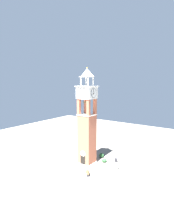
% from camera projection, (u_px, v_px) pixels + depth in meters
% --- Properties ---
extents(ground, '(80.00, 80.00, 0.00)m').
position_uv_depth(ground, '(87.00, 163.00, 35.48)').
color(ground, gray).
extents(clock_tower, '(3.35, 3.35, 18.89)m').
position_uv_depth(clock_tower, '(87.00, 126.00, 34.26)').
color(clock_tower, '#AD5B42').
rests_on(clock_tower, ground).
extents(park_bench, '(1.43, 1.46, 0.95)m').
position_uv_depth(park_bench, '(88.00, 172.00, 30.95)').
color(park_bench, brown).
rests_on(park_bench, ground).
extents(lamp_post, '(0.36, 0.36, 4.03)m').
position_uv_depth(lamp_post, '(115.00, 158.00, 31.24)').
color(lamp_post, black).
rests_on(lamp_post, ground).
extents(trash_bin, '(0.52, 0.52, 0.80)m').
position_uv_depth(trash_bin, '(116.00, 160.00, 36.05)').
color(trash_bin, '#2D2D33').
rests_on(trash_bin, ground).
extents(shrub_near_entry, '(1.03, 1.03, 0.73)m').
position_uv_depth(shrub_near_entry, '(104.00, 160.00, 36.06)').
color(shrub_near_entry, '#28562D').
rests_on(shrub_near_entry, ground).
extents(shrub_left_of_tower, '(1.03, 1.03, 0.93)m').
position_uv_depth(shrub_left_of_tower, '(101.00, 155.00, 38.36)').
color(shrub_left_of_tower, '#28562D').
rests_on(shrub_left_of_tower, ground).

